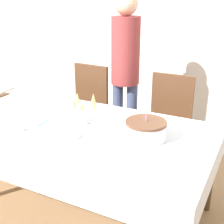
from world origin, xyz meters
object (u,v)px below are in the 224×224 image
dining_chair_far_left (86,107)px  person_standing (125,63)px  birthday_cake (146,130)px  plate_stack_main (65,132)px  champagne_tray (84,107)px  high_chair (4,105)px  plate_stack_dessert (76,120)px  dining_chair_far_right (167,122)px

dining_chair_far_left → person_standing: bearing=19.2°
birthday_cake → person_standing: person_standing is taller
dining_chair_far_left → plate_stack_main: size_ratio=4.20×
champagne_tray → high_chair: bearing=162.0°
dining_chair_far_left → birthday_cake: 1.30m
dining_chair_far_left → person_standing: (0.39, 0.13, 0.48)m
plate_stack_main → dining_chair_far_left: bearing=114.3°
birthday_cake → plate_stack_dessert: bearing=178.4°
plate_stack_dessert → person_standing: bearing=90.7°
champagne_tray → plate_stack_main: (0.06, -0.34, -0.06)m
birthday_cake → champagne_tray: (-0.58, 0.14, 0.02)m
high_chair → birthday_cake: bearing=-16.7°
champagne_tray → person_standing: 0.83m
person_standing → high_chair: 1.48m
birthday_cake → plate_stack_dessert: size_ratio=1.53×
plate_stack_main → high_chair: (-1.39, 0.78, -0.28)m
birthday_cake → dining_chair_far_left: bearing=140.3°
champagne_tray → birthday_cake: bearing=-13.7°
dining_chair_far_left → plate_stack_dessert: 0.92m
dining_chair_far_left → high_chair: 0.97m
dining_chair_far_right → birthday_cake: bearing=-83.9°
dining_chair_far_right → high_chair: (-1.83, -0.24, -0.05)m
plate_stack_main → person_standing: 1.18m
plate_stack_dessert → person_standing: person_standing is taller
high_chair → dining_chair_far_right: bearing=7.4°
plate_stack_dessert → dining_chair_far_right: bearing=58.3°
dining_chair_far_right → person_standing: (-0.50, 0.13, 0.48)m
dining_chair_far_right → person_standing: 0.71m
plate_stack_main → champagne_tray: bearing=99.9°
birthday_cake → plate_stack_main: 0.56m
person_standing → plate_stack_dessert: bearing=-89.3°
dining_chair_far_right → plate_stack_dessert: (-0.49, -0.79, 0.23)m
dining_chair_far_right → champagne_tray: (-0.49, -0.67, 0.28)m
person_standing → high_chair: bearing=-164.4°
birthday_cake → champagne_tray: size_ratio=0.98×
dining_chair_far_right → plate_stack_dessert: 0.96m
dining_chair_far_left → plate_stack_dessert: bearing=-63.3°
high_chair → plate_stack_dessert: bearing=-22.7°
dining_chair_far_right → high_chair: dining_chair_far_right is taller
plate_stack_main → person_standing: bearing=93.4°
plate_stack_dessert → high_chair: size_ratio=0.26×
dining_chair_far_right → champagne_tray: 0.88m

